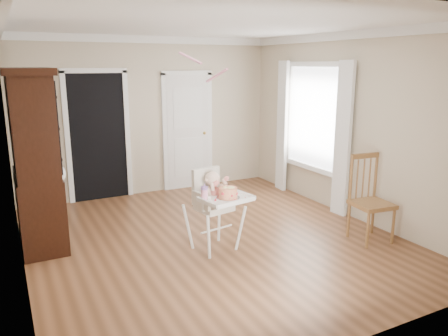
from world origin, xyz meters
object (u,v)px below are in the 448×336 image
high_chair (214,200)px  dining_chair (370,201)px  cake (228,193)px  sippy_cup (204,193)px  china_cabinet (35,159)px

high_chair → dining_chair: bearing=-28.3°
high_chair → cake: high_chair is taller
dining_chair → cake: bearing=174.5°
sippy_cup → cake: bearing=-15.0°
cake → china_cabinet: china_cabinet is taller
cake → china_cabinet: bearing=143.5°
china_cabinet → dining_chair: (3.79, -1.85, -0.58)m
high_chair → china_cabinet: bearing=136.8°
high_chair → dining_chair: 2.03m
cake → sippy_cup: 0.28m
high_chair → cake: 0.28m
sippy_cup → china_cabinet: (-1.67, 1.36, 0.30)m
high_chair → china_cabinet: 2.28m
high_chair → cake: bearing=-82.3°
cake → dining_chair: bearing=-12.4°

